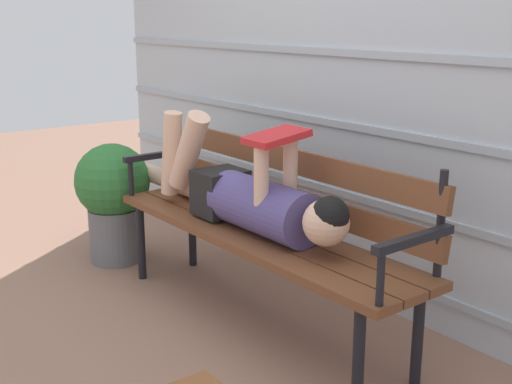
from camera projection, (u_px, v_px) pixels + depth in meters
The scene contains 5 objects.
ground_plane at pixel (232, 330), 3.04m from camera, with size 12.00×12.00×0.00m, color #936B56.
house_siding at pixel (358, 53), 3.17m from camera, with size 4.41×0.08×2.45m.
park_bench at pixel (267, 219), 3.03m from camera, with size 1.83×0.44×0.86m.
reclining_person at pixel (245, 194), 3.03m from camera, with size 1.71×0.26×0.51m.
potted_plant at pixel (113, 195), 3.81m from camera, with size 0.43×0.43×0.70m.
Camera 1 is at (2.26, -1.61, 1.40)m, focal length 46.46 mm.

